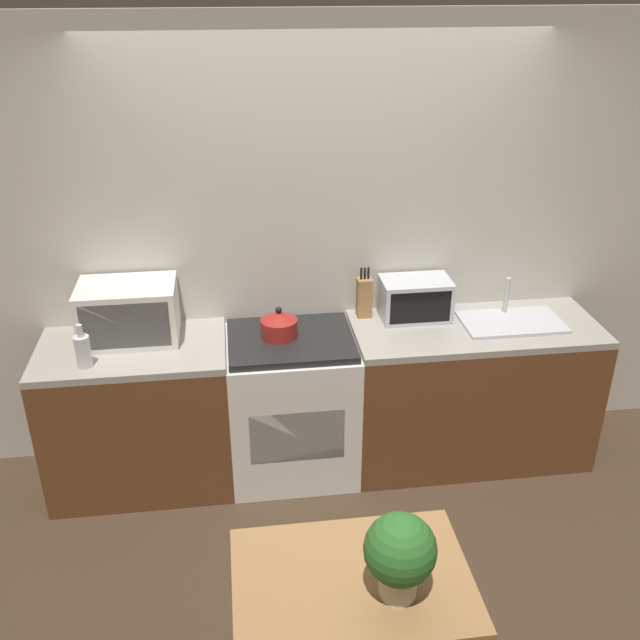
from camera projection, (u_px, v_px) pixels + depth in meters
ground_plane at (342, 532)px, 3.91m from camera, size 16.00×16.00×0.00m
wall_back at (319, 248)px, 4.18m from camera, size 10.00×0.06×2.60m
counter_left_run at (140, 415)px, 4.13m from camera, size 1.04×0.62×0.90m
counter_right_run at (470, 391)px, 4.36m from camera, size 1.45×0.62×0.90m
stove_range at (292, 405)px, 4.23m from camera, size 0.74×0.62×0.90m
kettle at (279, 324)px, 4.01m from camera, size 0.21×0.21×0.18m
microwave at (129, 312)px, 3.95m from camera, size 0.53×0.36×0.33m
bottle at (83, 350)px, 3.70m from camera, size 0.08×0.08×0.24m
knife_block at (364, 297)px, 4.22m from camera, size 0.09×0.08×0.31m
toaster_oven at (415, 299)px, 4.21m from camera, size 0.41×0.25×0.24m
sink_basin at (511, 321)px, 4.18m from camera, size 0.59×0.35×0.24m
dining_table at (352, 598)px, 2.71m from camera, size 0.90×0.63×0.74m
potted_plant at (400, 553)px, 2.51m from camera, size 0.26×0.26×0.34m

